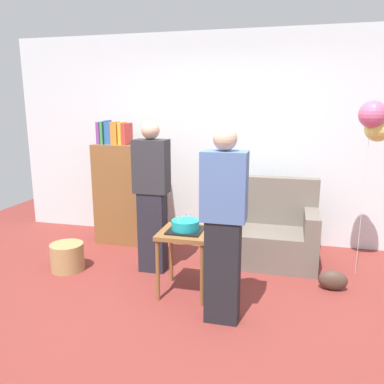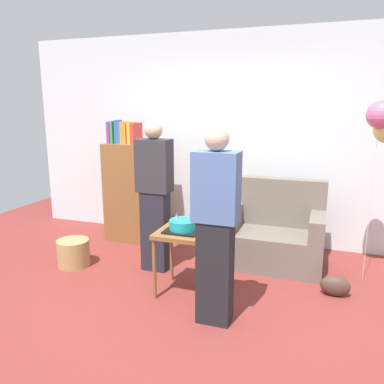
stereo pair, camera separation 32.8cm
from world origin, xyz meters
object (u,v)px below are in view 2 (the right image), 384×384
at_px(bookshelf, 135,190).
at_px(handbag, 335,286).
at_px(couch, 273,235).
at_px(balloon_bunch, 384,120).
at_px(wicker_basket, 73,253).
at_px(person_blowing_candles, 155,196).
at_px(side_table, 183,241).
at_px(birthday_cake, 183,226).
at_px(person_holding_cake, 216,227).

xyz_separation_m(bookshelf, handbag, (2.52, -0.78, -0.59)).
relative_size(couch, balloon_bunch, 0.60).
height_order(couch, wicker_basket, couch).
xyz_separation_m(wicker_basket, balloon_bunch, (3.13, 0.71, 1.50)).
bearing_deg(person_blowing_candles, side_table, -34.29).
xyz_separation_m(person_blowing_candles, wicker_basket, (-0.92, -0.24, -0.68)).
xyz_separation_m(couch, handbag, (0.68, -0.60, -0.24)).
bearing_deg(wicker_basket, side_table, -7.78).
relative_size(bookshelf, birthday_cake, 4.99).
height_order(couch, side_table, couch).
bearing_deg(person_holding_cake, handbag, -121.32).
bearing_deg(balloon_bunch, person_holding_cake, -134.99).
relative_size(bookshelf, person_blowing_candles, 0.98).
bearing_deg(balloon_bunch, couch, 173.80).
xyz_separation_m(birthday_cake, person_holding_cake, (0.43, -0.39, 0.15)).
height_order(person_blowing_candles, person_holding_cake, same).
distance_m(side_table, birthday_cake, 0.15).
bearing_deg(side_table, person_holding_cake, -42.36).
relative_size(couch, birthday_cake, 3.44).
bearing_deg(birthday_cake, handbag, 16.39).
distance_m(couch, side_table, 1.26).
relative_size(person_blowing_candles, handbag, 5.82).
distance_m(couch, bookshelf, 1.88).
bearing_deg(person_blowing_candles, person_holding_cake, -34.75).
distance_m(birthday_cake, handbag, 1.56).
height_order(bookshelf, handbag, bookshelf).
height_order(side_table, birthday_cake, birthday_cake).
xyz_separation_m(couch, birthday_cake, (-0.72, -1.01, 0.34)).
relative_size(wicker_basket, handbag, 1.29).
bearing_deg(couch, person_blowing_candles, -154.06).
relative_size(person_holding_cake, handbag, 5.82).
xyz_separation_m(couch, balloon_bunch, (1.00, -0.11, 1.31)).
bearing_deg(wicker_basket, handbag, 4.45).
bearing_deg(person_holding_cake, bookshelf, -26.48).
bearing_deg(couch, balloon_bunch, -6.20).
relative_size(side_table, balloon_bunch, 0.34).
bearing_deg(bookshelf, handbag, -17.33).
bearing_deg(handbag, balloon_bunch, 56.74).
height_order(side_table, person_blowing_candles, person_blowing_candles).
distance_m(couch, handbag, 0.94).
bearing_deg(person_blowing_candles, bookshelf, 136.78).
xyz_separation_m(person_blowing_candles, person_holding_cake, (0.91, -0.82, 0.00)).
height_order(couch, person_blowing_candles, person_blowing_candles).
relative_size(person_holding_cake, wicker_basket, 4.53).
xyz_separation_m(side_table, birthday_cake, (0.00, -0.00, 0.15)).
distance_m(side_table, balloon_bunch, 2.24).
relative_size(birthday_cake, balloon_bunch, 0.17).
relative_size(birthday_cake, person_blowing_candles, 0.20).
height_order(couch, person_holding_cake, person_holding_cake).
relative_size(person_holding_cake, balloon_bunch, 0.89).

